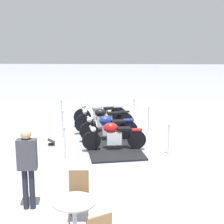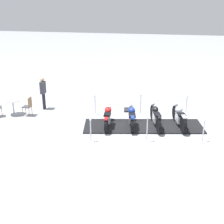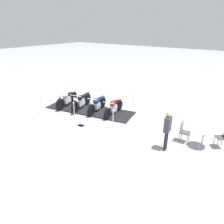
# 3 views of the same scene
# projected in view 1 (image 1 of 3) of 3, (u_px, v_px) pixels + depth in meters

# --- Properties ---
(ground_plane) EXTENTS (80.00, 80.00, 0.00)m
(ground_plane) POSITION_uv_depth(u_px,v_px,m) (107.00, 137.00, 12.60)
(ground_plane) COLOR #A8AAB2
(display_platform) EXTENTS (5.74, 2.73, 0.06)m
(display_platform) POSITION_uv_depth(u_px,v_px,m) (107.00, 136.00, 12.60)
(display_platform) COLOR black
(display_platform) RESTS_ON ground_plane
(motorcycle_chrome) EXTENTS (0.86, 2.20, 1.04)m
(motorcycle_chrome) POSITION_uv_depth(u_px,v_px,m) (100.00, 114.00, 14.09)
(motorcycle_chrome) COLOR black
(motorcycle_chrome) RESTS_ON display_platform
(motorcycle_black) EXTENTS (0.86, 2.26, 1.04)m
(motorcycle_black) POSITION_uv_depth(u_px,v_px,m) (104.00, 119.00, 13.02)
(motorcycle_black) COLOR black
(motorcycle_black) RESTS_ON display_platform
(motorcycle_navy) EXTENTS (0.71, 2.07, 0.96)m
(motorcycle_navy) POSITION_uv_depth(u_px,v_px,m) (108.00, 127.00, 11.96)
(motorcycle_navy) COLOR black
(motorcycle_navy) RESTS_ON display_platform
(motorcycle_maroon) EXTENTS (0.74, 2.07, 0.89)m
(motorcycle_maroon) POSITION_uv_depth(u_px,v_px,m) (113.00, 136.00, 10.89)
(motorcycle_maroon) COLOR black
(motorcycle_maroon) RESTS_ON display_platform
(stanchion_left_rear) EXTENTS (0.28, 0.28, 1.02)m
(stanchion_left_rear) POSITION_uv_depth(u_px,v_px,m) (169.00, 144.00, 10.52)
(stanchion_left_rear) COLOR silver
(stanchion_left_rear) RESTS_ON ground_plane
(stanchion_left_mid) EXTENTS (0.31, 0.31, 1.12)m
(stanchion_left_mid) POSITION_uv_depth(u_px,v_px,m) (148.00, 125.00, 12.78)
(stanchion_left_mid) COLOR silver
(stanchion_left_mid) RESTS_ON ground_plane
(stanchion_left_front) EXTENTS (0.35, 0.35, 1.01)m
(stanchion_left_front) POSITION_uv_depth(u_px,v_px,m) (134.00, 114.00, 15.06)
(stanchion_left_front) COLOR silver
(stanchion_left_front) RESTS_ON ground_plane
(stanchion_right_rear) EXTENTS (0.28, 0.28, 1.07)m
(stanchion_right_rear) POSITION_uv_depth(u_px,v_px,m) (65.00, 148.00, 10.00)
(stanchion_right_rear) COLOR silver
(stanchion_right_rear) RESTS_ON ground_plane
(stanchion_right_mid) EXTENTS (0.29, 0.29, 1.09)m
(stanchion_right_mid) POSITION_uv_depth(u_px,v_px,m) (63.00, 128.00, 12.26)
(stanchion_right_mid) COLOR silver
(stanchion_right_mid) RESTS_ON ground_plane
(stanchion_right_front) EXTENTS (0.32, 0.32, 1.06)m
(stanchion_right_front) POSITION_uv_depth(u_px,v_px,m) (62.00, 116.00, 14.53)
(stanchion_right_front) COLOR silver
(stanchion_right_front) RESTS_ON ground_plane
(info_placard) EXTENTS (0.37, 0.30, 0.21)m
(info_placard) POSITION_uv_depth(u_px,v_px,m) (51.00, 143.00, 11.60)
(info_placard) COLOR #333338
(info_placard) RESTS_ON ground_plane
(cafe_table) EXTENTS (0.77, 0.77, 0.79)m
(cafe_table) POSITION_uv_depth(u_px,v_px,m) (74.00, 211.00, 5.90)
(cafe_table) COLOR #B7B7BC
(cafe_table) RESTS_ON ground_plane
(cafe_chair_across_table) EXTENTS (0.42, 0.42, 0.98)m
(cafe_chair_across_table) POSITION_uv_depth(u_px,v_px,m) (79.00, 192.00, 6.71)
(cafe_chair_across_table) COLOR olive
(cafe_chair_across_table) RESTS_ON ground_plane
(bystander_person) EXTENTS (0.25, 0.42, 1.75)m
(bystander_person) POSITION_uv_depth(u_px,v_px,m) (27.00, 162.00, 7.00)
(bystander_person) COLOR #23232D
(bystander_person) RESTS_ON ground_plane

